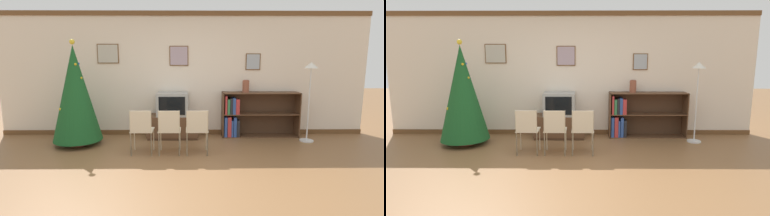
# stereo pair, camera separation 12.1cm
# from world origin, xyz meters

# --- Properties ---
(ground_plane) EXTENTS (24.00, 24.00, 0.00)m
(ground_plane) POSITION_xyz_m (0.00, 0.00, 0.00)
(ground_plane) COLOR brown
(wall_back) EXTENTS (8.11, 0.11, 2.70)m
(wall_back) POSITION_xyz_m (-0.00, 2.50, 1.35)
(wall_back) COLOR silver
(wall_back) RESTS_ON ground_plane
(christmas_tree) EXTENTS (0.95, 0.95, 2.07)m
(christmas_tree) POSITION_xyz_m (-2.08, 1.67, 1.03)
(christmas_tree) COLOR maroon
(christmas_tree) RESTS_ON ground_plane
(tv_console) EXTENTS (1.09, 0.52, 0.49)m
(tv_console) POSITION_xyz_m (-0.22, 2.18, 0.25)
(tv_console) COLOR #412A1A
(tv_console) RESTS_ON ground_plane
(television) EXTENTS (0.66, 0.51, 0.49)m
(television) POSITION_xyz_m (-0.22, 2.17, 0.74)
(television) COLOR #9E9E99
(television) RESTS_ON tv_console
(folding_chair_left) EXTENTS (0.40, 0.40, 0.82)m
(folding_chair_left) POSITION_xyz_m (-0.71, 1.03, 0.47)
(folding_chair_left) COLOR beige
(folding_chair_left) RESTS_ON ground_plane
(folding_chair_center) EXTENTS (0.40, 0.40, 0.82)m
(folding_chair_center) POSITION_xyz_m (-0.22, 1.03, 0.47)
(folding_chair_center) COLOR beige
(folding_chair_center) RESTS_ON ground_plane
(folding_chair_right) EXTENTS (0.40, 0.40, 0.82)m
(folding_chair_right) POSITION_xyz_m (0.27, 1.03, 0.47)
(folding_chair_right) COLOR beige
(folding_chair_right) RESTS_ON ground_plane
(bookshelf) EXTENTS (1.67, 0.36, 0.98)m
(bookshelf) POSITION_xyz_m (1.41, 2.27, 0.46)
(bookshelf) COLOR brown
(bookshelf) RESTS_ON ground_plane
(vase) EXTENTS (0.14, 0.14, 0.27)m
(vase) POSITION_xyz_m (1.36, 2.26, 1.11)
(vase) COLOR brown
(vase) RESTS_ON bookshelf
(standing_lamp) EXTENTS (0.28, 0.28, 1.63)m
(standing_lamp) POSITION_xyz_m (2.58, 1.85, 1.25)
(standing_lamp) COLOR silver
(standing_lamp) RESTS_ON ground_plane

